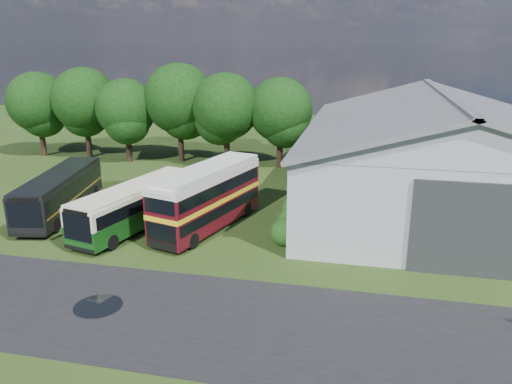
% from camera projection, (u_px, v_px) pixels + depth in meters
% --- Properties ---
extents(ground, '(120.00, 120.00, 0.00)m').
position_uv_depth(ground, '(156.00, 280.00, 25.19)').
color(ground, '#1F3611').
rests_on(ground, ground).
extents(asphalt_road, '(60.00, 8.00, 0.02)m').
position_uv_depth(asphalt_road, '(192.00, 318.00, 21.76)').
color(asphalt_road, black).
rests_on(asphalt_road, ground).
extents(puddle, '(2.20, 2.20, 0.01)m').
position_uv_depth(puddle, '(98.00, 306.00, 22.70)').
color(puddle, black).
rests_on(puddle, ground).
extents(storage_shed, '(18.80, 24.80, 8.15)m').
position_uv_depth(storage_shed, '(438.00, 149.00, 35.75)').
color(storage_shed, gray).
rests_on(storage_shed, ground).
extents(tree_far_left, '(6.12, 6.12, 8.64)m').
position_uv_depth(tree_far_left, '(38.00, 102.00, 50.78)').
color(tree_far_left, black).
rests_on(tree_far_left, ground).
extents(tree_left_a, '(6.46, 6.46, 9.12)m').
position_uv_depth(tree_left_a, '(84.00, 100.00, 50.11)').
color(tree_left_a, black).
rests_on(tree_left_a, ground).
extents(tree_left_b, '(5.78, 5.78, 8.16)m').
position_uv_depth(tree_left_b, '(126.00, 109.00, 48.31)').
color(tree_left_b, black).
rests_on(tree_left_b, ground).
extents(tree_mid, '(6.80, 6.80, 9.60)m').
position_uv_depth(tree_mid, '(179.00, 99.00, 48.21)').
color(tree_mid, black).
rests_on(tree_mid, ground).
extents(tree_right_a, '(6.26, 6.26, 8.83)m').
position_uv_depth(tree_right_a, '(226.00, 107.00, 46.37)').
color(tree_right_a, black).
rests_on(tree_right_a, ground).
extents(tree_right_b, '(5.98, 5.98, 8.45)m').
position_uv_depth(tree_right_b, '(280.00, 110.00, 46.14)').
color(tree_right_b, black).
rests_on(tree_right_b, ground).
extents(shrub_front, '(1.70, 1.70, 1.70)m').
position_uv_depth(shrub_front, '(285.00, 244.00, 29.62)').
color(shrub_front, '#194714').
rests_on(shrub_front, ground).
extents(shrub_mid, '(1.60, 1.60, 1.60)m').
position_uv_depth(shrub_mid, '(290.00, 232.00, 31.48)').
color(shrub_mid, '#194714').
rests_on(shrub_mid, ground).
extents(shrub_back, '(1.80, 1.80, 1.80)m').
position_uv_depth(shrub_back, '(295.00, 221.00, 33.35)').
color(shrub_back, '#194714').
rests_on(shrub_back, ground).
extents(bus_green_single, '(4.65, 10.47, 2.81)m').
position_uv_depth(bus_green_single, '(136.00, 205.00, 31.94)').
color(bus_green_single, black).
rests_on(bus_green_single, ground).
extents(bus_maroon_double, '(4.86, 9.73, 4.05)m').
position_uv_depth(bus_maroon_double, '(207.00, 198.00, 31.60)').
color(bus_maroon_double, black).
rests_on(bus_maroon_double, ground).
extents(bus_dark_single, '(4.39, 10.68, 2.87)m').
position_uv_depth(bus_dark_single, '(60.00, 192.00, 34.50)').
color(bus_dark_single, black).
rests_on(bus_dark_single, ground).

